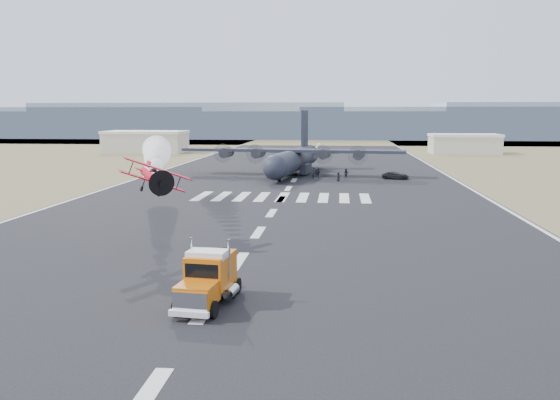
# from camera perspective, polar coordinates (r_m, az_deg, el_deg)

# --- Properties ---
(ground) EXTENTS (500.00, 500.00, 0.00)m
(ground) POSITION_cam_1_polar(r_m,az_deg,el_deg) (38.21, -7.08, -10.27)
(ground) COLOR black
(ground) RESTS_ON ground
(scrub_far) EXTENTS (500.00, 80.00, 0.00)m
(scrub_far) POSITION_cam_1_polar(r_m,az_deg,el_deg) (265.69, 3.97, 5.72)
(scrub_far) COLOR olive
(scrub_far) RESTS_ON ground
(runway_markings) EXTENTS (60.00, 260.00, 0.01)m
(runway_markings) POSITION_cam_1_polar(r_m,az_deg,el_deg) (96.40, 0.80, 1.11)
(runway_markings) COLOR silver
(runway_markings) RESTS_ON ground
(ridge_seg_b) EXTENTS (150.00, 50.00, 15.00)m
(ridge_seg_b) POSITION_cam_1_polar(r_m,az_deg,el_deg) (326.05, -19.51, 7.06)
(ridge_seg_b) COLOR gray
(ridge_seg_b) RESTS_ON ground
(ridge_seg_c) EXTENTS (150.00, 50.00, 17.00)m
(ridge_seg_c) POSITION_cam_1_polar(r_m,az_deg,el_deg) (304.24, -8.27, 7.58)
(ridge_seg_c) COLOR gray
(ridge_seg_c) RESTS_ON ground
(ridge_seg_d) EXTENTS (150.00, 50.00, 13.00)m
(ridge_seg_d) POSITION_cam_1_polar(r_m,az_deg,el_deg) (295.45, 4.17, 7.24)
(ridge_seg_d) COLOR gray
(ridge_seg_d) RESTS_ON ground
(ridge_seg_e) EXTENTS (150.00, 50.00, 15.00)m
(ridge_seg_e) POSITION_cam_1_polar(r_m,az_deg,el_deg) (300.73, 16.74, 7.12)
(ridge_seg_e) COLOR gray
(ridge_seg_e) RESTS_ON ground
(hangar_left) EXTENTS (24.50, 14.50, 6.70)m
(hangar_left) POSITION_cam_1_polar(r_m,az_deg,el_deg) (190.27, -12.79, 5.52)
(hangar_left) COLOR #ACA899
(hangar_left) RESTS_ON ground
(hangar_right) EXTENTS (20.50, 12.50, 5.90)m
(hangar_right) POSITION_cam_1_polar(r_m,az_deg,el_deg) (189.32, 17.31, 5.21)
(hangar_right) COLOR #ACA899
(hangar_right) RESTS_ON ground
(semi_truck) EXTENTS (3.31, 8.00, 3.54)m
(semi_truck) POSITION_cam_1_polar(r_m,az_deg,el_deg) (38.44, -6.92, -7.44)
(semi_truck) COLOR black
(semi_truck) RESTS_ON ground
(aerobatic_biplane) EXTENTS (6.09, 6.03, 3.64)m
(aerobatic_biplane) POSITION_cam_1_polar(r_m,az_deg,el_deg) (54.39, -12.17, 2.26)
(aerobatic_biplane) COLOR red
(smoke_trail) EXTENTS (11.19, 31.06, 4.06)m
(smoke_trail) POSITION_cam_1_polar(r_m,az_deg,el_deg) (80.84, -11.94, 4.37)
(smoke_trail) COLOR white
(transport_aircraft) EXTENTS (44.18, 36.28, 12.74)m
(transport_aircraft) POSITION_cam_1_polar(r_m,az_deg,el_deg) (118.30, 1.33, 4.05)
(transport_aircraft) COLOR #1F242F
(transport_aircraft) RESTS_ON ground
(support_vehicle) EXTENTS (5.29, 3.32, 1.36)m
(support_vehicle) POSITION_cam_1_polar(r_m,az_deg,el_deg) (112.30, 11.06, 2.34)
(support_vehicle) COLOR black
(support_vehicle) RESTS_ON ground
(crew_a) EXTENTS (0.71, 0.77, 1.71)m
(crew_a) POSITION_cam_1_polar(r_m,az_deg,el_deg) (110.94, 3.24, 2.50)
(crew_a) COLOR black
(crew_a) RESTS_ON ground
(crew_b) EXTENTS (1.08, 0.99, 1.89)m
(crew_b) POSITION_cam_1_polar(r_m,az_deg,el_deg) (111.41, 6.37, 2.53)
(crew_b) COLOR black
(crew_b) RESTS_ON ground
(crew_c) EXTENTS (1.16, 0.95, 1.63)m
(crew_c) POSITION_cam_1_polar(r_m,az_deg,el_deg) (113.39, 3.50, 2.60)
(crew_c) COLOR black
(crew_c) RESTS_ON ground
(crew_d) EXTENTS (1.05, 0.99, 1.64)m
(crew_d) POSITION_cam_1_polar(r_m,az_deg,el_deg) (115.23, -1.28, 2.71)
(crew_d) COLOR black
(crew_d) RESTS_ON ground
(crew_e) EXTENTS (0.75, 0.93, 1.65)m
(crew_e) POSITION_cam_1_polar(r_m,az_deg,el_deg) (107.36, 5.62, 2.26)
(crew_e) COLOR black
(crew_e) RESTS_ON ground
(crew_f) EXTENTS (1.61, 0.99, 1.65)m
(crew_f) POSITION_cam_1_polar(r_m,az_deg,el_deg) (114.62, -0.14, 2.68)
(crew_f) COLOR black
(crew_f) RESTS_ON ground
(crew_g) EXTENTS (0.66, 0.74, 1.76)m
(crew_g) POSITION_cam_1_polar(r_m,az_deg,el_deg) (111.28, 0.06, 2.54)
(crew_g) COLOR black
(crew_g) RESTS_ON ground
(crew_h) EXTENTS (0.96, 0.91, 1.69)m
(crew_h) POSITION_cam_1_polar(r_m,az_deg,el_deg) (114.01, 3.70, 2.64)
(crew_h) COLOR black
(crew_h) RESTS_ON ground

